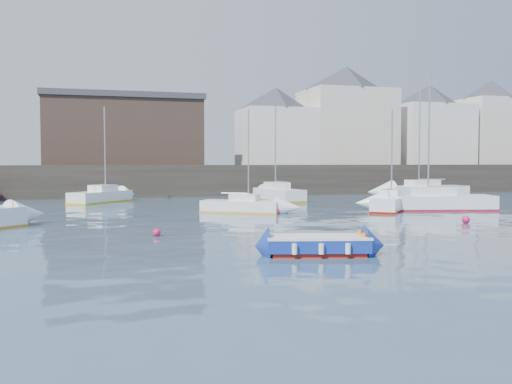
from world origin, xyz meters
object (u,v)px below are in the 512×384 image
object	(u,v)px
sailboat_f	(279,194)
sailboat_h	(101,196)
sailboat_b	(241,206)
sailboat_c	(390,203)
blue_dinghy	(318,244)
sailboat_d	(438,202)
buoy_near	(157,236)
sailboat_g	(425,190)
buoy_far	(277,214)
buoy_mid	(466,223)

from	to	relation	value
sailboat_f	sailboat_h	size ratio (longest dim) A/B	1.04
sailboat_b	sailboat_c	distance (m)	10.05
blue_dinghy	sailboat_h	distance (m)	30.38
sailboat_d	buoy_near	distance (m)	21.67
sailboat_c	sailboat_h	world-z (taller)	sailboat_h
sailboat_c	sailboat_g	bearing A→B (deg)	49.63
sailboat_h	buoy_far	distance (m)	17.51
sailboat_f	buoy_near	world-z (taller)	sailboat_f
sailboat_b	buoy_near	size ratio (longest dim) A/B	18.84
sailboat_b	sailboat_h	size ratio (longest dim) A/B	0.86
sailboat_b	sailboat_h	bearing A→B (deg)	125.21
sailboat_c	buoy_mid	bearing A→B (deg)	-90.12
sailboat_c	sailboat_d	distance (m)	3.44
sailboat_d	buoy_far	distance (m)	11.50
buoy_far	sailboat_h	bearing A→B (deg)	126.69
sailboat_h	sailboat_g	bearing A→B (deg)	-1.06
buoy_near	buoy_mid	distance (m)	16.57
blue_dinghy	sailboat_g	size ratio (longest dim) A/B	0.38
buoy_near	buoy_mid	bearing A→B (deg)	2.48
buoy_near	sailboat_h	bearing A→B (deg)	94.92
sailboat_f	sailboat_h	distance (m)	14.74
blue_dinghy	sailboat_f	distance (m)	28.57
buoy_near	sailboat_d	bearing A→B (deg)	22.71
sailboat_h	buoy_mid	size ratio (longest dim) A/B	18.02
blue_dinghy	buoy_far	bearing A→B (deg)	76.82
buoy_mid	buoy_far	bearing A→B (deg)	135.22
sailboat_h	buoy_mid	xyz separation A→B (m)	(18.52, -22.03, -0.51)
sailboat_f	buoy_mid	bearing A→B (deg)	-78.82
sailboat_b	blue_dinghy	bearing A→B (deg)	-95.97
sailboat_b	sailboat_c	size ratio (longest dim) A/B	0.98
sailboat_c	sailboat_d	world-z (taller)	sailboat_d
blue_dinghy	sailboat_g	world-z (taller)	sailboat_g
blue_dinghy	sailboat_b	size ratio (longest dim) A/B	0.58
buoy_mid	buoy_near	bearing A→B (deg)	-177.52
sailboat_b	sailboat_d	xyz separation A→B (m)	(13.31, -2.15, 0.14)
sailboat_d	sailboat_g	distance (m)	15.96
sailboat_g	buoy_near	xyz separation A→B (m)	(-27.95, -22.20, -0.58)
sailboat_g	buoy_far	xyz separation A→B (m)	(-19.45, -13.49, -0.58)
sailboat_g	buoy_far	size ratio (longest dim) A/B	26.42
sailboat_d	sailboat_h	bearing A→B (deg)	146.75
sailboat_c	sailboat_f	distance (m)	12.46
sailboat_h	sailboat_f	bearing A→B (deg)	-8.28
sailboat_b	sailboat_f	xyz separation A→B (m)	(5.95, 10.11, 0.14)
buoy_mid	buoy_far	xyz separation A→B (m)	(-8.06, 8.00, 0.00)
sailboat_f	sailboat_c	bearing A→B (deg)	-71.51
sailboat_g	sailboat_h	bearing A→B (deg)	178.94
sailboat_b	buoy_far	distance (m)	2.61
sailboat_h	sailboat_d	bearing A→B (deg)	-33.25
sailboat_g	buoy_far	distance (m)	23.68
sailboat_f	buoy_far	xyz separation A→B (m)	(-4.12, -11.92, -0.57)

